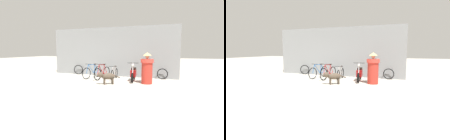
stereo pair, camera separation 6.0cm
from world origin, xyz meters
TOP-DOWN VIEW (x-y plane):
  - ground_plane at (0.00, 0.00)m, footprint 60.00×60.00m
  - shop_wall_back at (0.00, 3.22)m, footprint 8.48×0.20m
  - bicycle_0 at (-0.65, 1.91)m, footprint 0.54×1.66m
  - bicycle_1 at (0.07, 1.74)m, footprint 0.46×1.66m
  - bicycle_2 at (0.74, 1.95)m, footprint 0.46×1.69m
  - motorcycle at (1.87, 1.92)m, footprint 0.58×1.90m
  - stray_dog at (0.90, 0.44)m, footprint 1.01×0.80m
  - person_in_robes at (2.71, 1.33)m, footprint 0.88×0.88m
  - spare_tire_left at (3.31, 2.98)m, footprint 0.62×0.06m
  - spare_tire_right at (-2.31, 2.98)m, footprint 0.65×0.18m

SIDE VIEW (x-z plane):
  - ground_plane at x=0.00m, z-range 0.00..0.00m
  - spare_tire_left at x=3.31m, z-range 0.00..0.62m
  - spare_tire_right at x=-2.31m, z-range 0.00..0.65m
  - bicycle_2 at x=0.74m, z-range -0.07..0.72m
  - bicycle_0 at x=-0.65m, z-range -0.08..0.80m
  - bicycle_1 at x=0.07m, z-range -0.08..0.83m
  - motorcycle at x=1.87m, z-range -0.11..0.91m
  - stray_dog at x=0.90m, z-range 0.09..0.71m
  - person_in_robes at x=2.71m, z-range -0.01..1.55m
  - shop_wall_back at x=0.00m, z-range 0.00..3.12m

